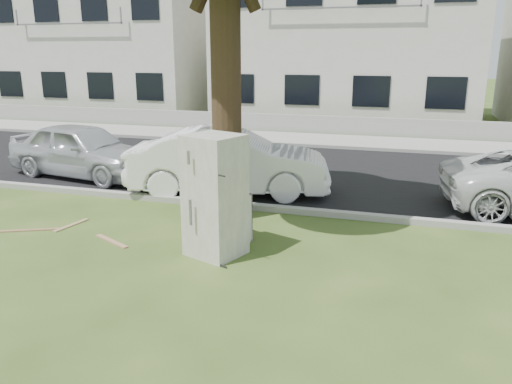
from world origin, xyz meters
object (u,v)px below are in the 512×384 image
(fridge, at_px, (215,196))
(cabinet, at_px, (216,216))
(car_center, at_px, (229,162))
(car_left, at_px, (83,150))

(fridge, distance_m, cabinet, 0.84)
(cabinet, height_order, car_center, car_center)
(cabinet, relative_size, car_center, 0.24)
(car_center, distance_m, car_left, 4.14)
(cabinet, xyz_separation_m, car_left, (-4.85, 3.23, 0.27))
(car_center, bearing_deg, car_left, 70.64)
(cabinet, distance_m, car_left, 5.84)
(fridge, height_order, car_left, fridge)
(fridge, relative_size, car_left, 0.47)
(car_center, height_order, car_left, car_center)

